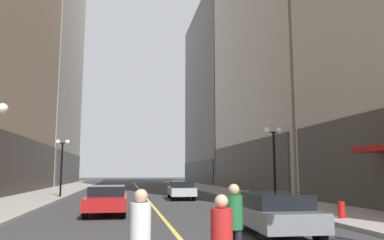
% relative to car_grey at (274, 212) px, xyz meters
% --- Properties ---
extents(ground_plane, '(200.00, 200.00, 0.00)m').
position_rel_car_grey_xyz_m(ground_plane, '(-2.99, 26.92, -0.72)').
color(ground_plane, '#38383A').
extents(sidewalk_left, '(4.50, 78.00, 0.15)m').
position_rel_car_grey_xyz_m(sidewalk_left, '(-11.24, 26.92, -0.64)').
color(sidewalk_left, '#9E9991').
rests_on(sidewalk_left, ground).
extents(sidewalk_right, '(4.50, 78.00, 0.15)m').
position_rel_car_grey_xyz_m(sidewalk_right, '(5.26, 26.92, -0.64)').
color(sidewalk_right, '#9E9991').
rests_on(sidewalk_right, ground).
extents(lane_centre_stripe, '(0.16, 70.00, 0.01)m').
position_rel_car_grey_xyz_m(lane_centre_stripe, '(-2.99, 26.92, -0.71)').
color(lane_centre_stripe, '#E5D64C').
rests_on(lane_centre_stripe, ground).
extents(building_right_far, '(10.69, 26.00, 31.28)m').
position_rel_car_grey_xyz_m(building_right_far, '(12.75, 51.92, 14.85)').
color(building_right_far, gray).
rests_on(building_right_far, ground).
extents(car_grey, '(2.03, 4.19, 1.32)m').
position_rel_car_grey_xyz_m(car_grey, '(0.00, 0.00, 0.00)').
color(car_grey, slate).
rests_on(car_grey, ground).
extents(car_red, '(1.87, 4.68, 1.32)m').
position_rel_car_grey_xyz_m(car_red, '(-5.45, 7.05, 0.00)').
color(car_red, '#B21919').
rests_on(car_red, ground).
extents(car_silver, '(1.93, 4.46, 1.32)m').
position_rel_car_grey_xyz_m(car_silver, '(-0.56, 16.09, 0.00)').
color(car_silver, '#B7B7BC').
rests_on(car_silver, ground).
extents(pedestrian_in_red_jacket, '(0.48, 0.48, 1.63)m').
position_rel_car_grey_xyz_m(pedestrian_in_red_jacket, '(-3.17, -5.61, 0.23)').
color(pedestrian_in_red_jacket, black).
rests_on(pedestrian_in_red_jacket, ground).
extents(pedestrian_in_white_shirt, '(0.42, 0.42, 1.70)m').
position_rel_car_grey_xyz_m(pedestrian_in_white_shirt, '(-4.38, -5.07, 0.27)').
color(pedestrian_in_white_shirt, black).
rests_on(pedestrian_in_white_shirt, ground).
extents(pedestrian_in_green_parka, '(0.48, 0.48, 1.73)m').
position_rel_car_grey_xyz_m(pedestrian_in_green_parka, '(-2.47, -3.94, 0.29)').
color(pedestrian_in_green_parka, black).
rests_on(pedestrian_in_green_parka, ground).
extents(street_lamp_left_far, '(1.06, 0.36, 4.43)m').
position_rel_car_grey_xyz_m(street_lamp_left_far, '(-9.39, 18.42, 2.54)').
color(street_lamp_left_far, black).
rests_on(street_lamp_left_far, ground).
extents(street_lamp_right_mid, '(1.06, 0.36, 4.43)m').
position_rel_car_grey_xyz_m(street_lamp_right_mid, '(3.41, 8.13, 2.54)').
color(street_lamp_right_mid, black).
rests_on(street_lamp_right_mid, ground).
extents(fire_hydrant_right, '(0.28, 0.28, 0.80)m').
position_rel_car_grey_xyz_m(fire_hydrant_right, '(3.91, 2.63, -0.32)').
color(fire_hydrant_right, red).
rests_on(fire_hydrant_right, ground).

